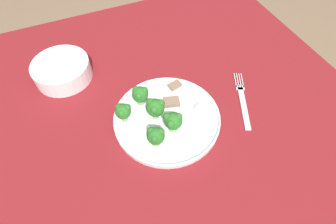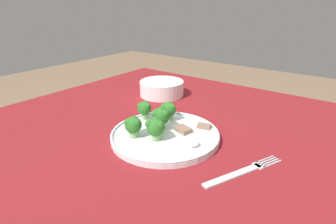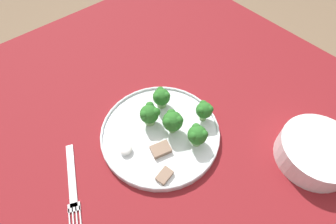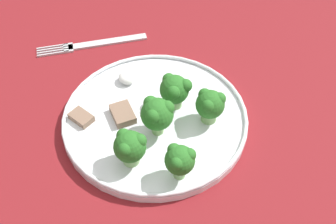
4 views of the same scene
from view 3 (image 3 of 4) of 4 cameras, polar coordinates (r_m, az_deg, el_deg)
ground_plane at (r=1.28m, az=-0.78°, el=-21.25°), size 8.00×8.00×0.00m
table at (r=0.70m, az=-1.35°, el=-7.80°), size 1.11×1.13×0.72m
dinner_plate at (r=0.61m, az=-1.71°, el=-4.56°), size 0.27×0.27×0.02m
fork at (r=0.59m, az=-20.06°, el=-14.88°), size 0.10×0.19×0.00m
cream_bowl at (r=0.65m, az=29.50°, el=-7.59°), size 0.16×0.16×0.05m
broccoli_floret_near_rim_left at (r=0.59m, az=-4.11°, el=-0.47°), size 0.04×0.04×0.05m
broccoli_floret_center_left at (r=0.57m, az=6.41°, el=-4.97°), size 0.04×0.04×0.05m
broccoli_floret_back_left at (r=0.63m, az=-1.44°, el=3.29°), size 0.04×0.04×0.05m
broccoli_floret_front_left at (r=0.60m, az=7.89°, el=0.42°), size 0.04×0.04×0.05m
broccoli_floret_center_back at (r=0.58m, az=1.01°, el=-1.97°), size 0.05×0.05×0.06m
meat_slice_front_slice at (r=0.58m, az=-1.59°, el=-8.12°), size 0.05×0.04×0.01m
meat_slice_middle_slice at (r=0.55m, az=-0.78°, el=-13.67°), size 0.04×0.03×0.01m
sauce_dollop at (r=0.58m, az=-9.29°, el=-7.93°), size 0.03×0.03×0.02m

